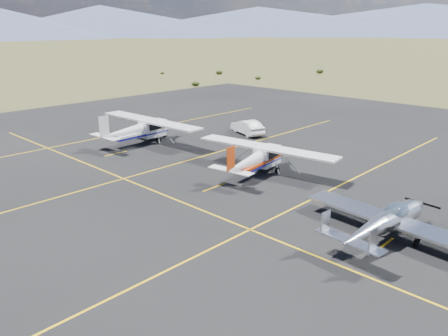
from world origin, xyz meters
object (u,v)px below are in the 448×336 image
aircraft_cessna (258,158)px  sedan (247,127)px  aircraft_low_wing (388,221)px  aircraft_plain (140,129)px

aircraft_cessna → sedan: aircraft_cessna is taller
aircraft_low_wing → sedan: bearing=63.3°
aircraft_cessna → sedan: (8.33, 8.14, -0.49)m
aircraft_low_wing → sedan: size_ratio=2.31×
aircraft_cessna → sedan: size_ratio=2.57×
aircraft_plain → sedan: bearing=-28.4°
aircraft_low_wing → aircraft_cessna: 11.02m
aircraft_cessna → aircraft_plain: bearing=84.6°
aircraft_cessna → sedan: 11.66m
sedan → aircraft_cessna: bearing=63.8°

